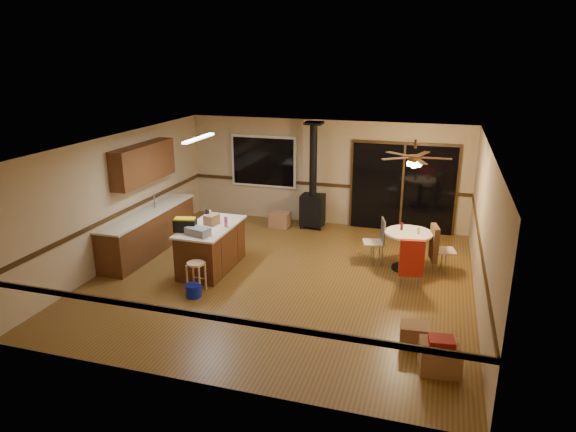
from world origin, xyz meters
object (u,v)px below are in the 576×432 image
at_px(bar_stool, 196,277).
at_px(box_under_window, 280,219).
at_px(wood_stove, 313,199).
at_px(toolbox_grey, 198,231).
at_px(chair_right, 436,243).
at_px(chair_left, 379,236).
at_px(box_corner_b, 414,335).
at_px(chair_near, 412,258).
at_px(kitchen_island, 211,247).
at_px(box_corner_a, 440,357).
at_px(dining_table, 408,244).
at_px(toolbox_black, 185,225).
at_px(blue_bucket, 194,291).

relative_size(bar_stool, box_under_window, 1.19).
height_order(wood_stove, toolbox_grey, wood_stove).
height_order(chair_right, box_under_window, chair_right).
distance_m(chair_left, box_corner_b, 3.13).
relative_size(chair_near, chair_right, 1.00).
distance_m(kitchen_island, box_under_window, 2.91).
xyz_separation_m(chair_left, box_corner_a, (1.29, -3.52, -0.38)).
bearing_deg(box_corner_b, dining_table, 96.57).
bearing_deg(dining_table, box_under_window, 151.43).
xyz_separation_m(wood_stove, toolbox_black, (-1.62, -3.47, 0.29)).
bearing_deg(toolbox_grey, box_corner_b, -16.41).
distance_m(toolbox_black, chair_near, 4.25).
xyz_separation_m(kitchen_island, wood_stove, (1.30, 3.05, 0.28)).
relative_size(wood_stove, box_under_window, 5.25).
bearing_deg(kitchen_island, box_corner_a, -27.39).
distance_m(blue_bucket, dining_table, 4.25).
xyz_separation_m(toolbox_black, blue_bucket, (0.54, -0.83, -0.90)).
bearing_deg(blue_bucket, box_corner_b, -7.25).
distance_m(kitchen_island, dining_table, 3.90).
xyz_separation_m(toolbox_black, chair_left, (3.46, 1.65, -0.43)).
height_order(toolbox_black, box_under_window, toolbox_black).
height_order(bar_stool, box_corner_a, bar_stool).
xyz_separation_m(kitchen_island, toolbox_black, (-0.32, -0.42, 0.56)).
xyz_separation_m(chair_right, box_corner_a, (0.17, -3.41, -0.39)).
bearing_deg(wood_stove, chair_near, -47.86).
distance_m(blue_bucket, box_corner_a, 4.34).
bearing_deg(toolbox_grey, chair_near, 11.12).
bearing_deg(chair_right, chair_near, -113.95).
bearing_deg(toolbox_grey, toolbox_black, 159.36).
bearing_deg(dining_table, chair_left, 167.99).
bearing_deg(toolbox_black, bar_stool, -51.51).
relative_size(bar_stool, chair_right, 0.82).
bearing_deg(bar_stool, kitchen_island, 100.09).
distance_m(dining_table, box_corner_a, 3.48).
xyz_separation_m(dining_table, box_corner_a, (0.70, -3.40, -0.33)).
relative_size(toolbox_grey, box_corner_a, 0.84).
bearing_deg(blue_bucket, box_under_window, 85.83).
distance_m(toolbox_black, dining_table, 4.36).
relative_size(bar_stool, chair_near, 0.82).
distance_m(chair_near, box_under_window, 4.28).
bearing_deg(box_corner_a, dining_table, 101.56).
relative_size(chair_near, box_corner_b, 1.70).
xyz_separation_m(dining_table, box_corner_b, (0.33, -2.84, -0.37)).
distance_m(box_under_window, box_corner_b, 5.80).
distance_m(wood_stove, chair_right, 3.54).
bearing_deg(box_under_window, kitchen_island, -100.26).
height_order(kitchen_island, bar_stool, kitchen_island).
xyz_separation_m(chair_near, box_corner_b, (0.20, -1.96, -0.43)).
xyz_separation_m(bar_stool, chair_right, (4.07, 2.17, 0.31)).
bearing_deg(wood_stove, box_corner_b, -60.00).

